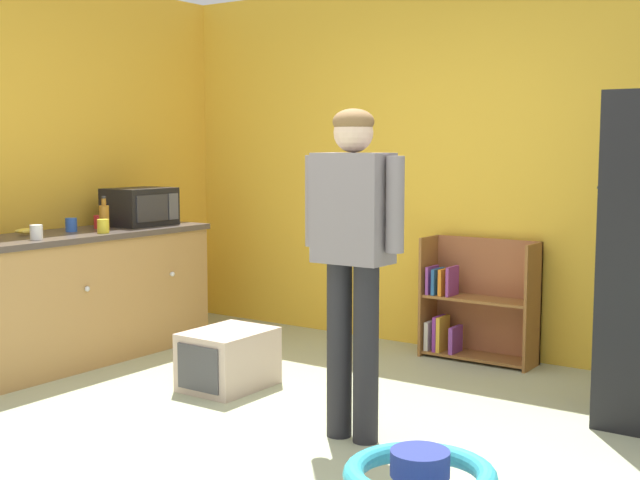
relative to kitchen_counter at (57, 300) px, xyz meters
The scene contains 14 objects.
ground_plane 2.27m from the kitchen_counter, ahead, with size 12.00×12.00×0.00m, color #A5AC8A.
back_wall 3.09m from the kitchen_counter, 41.84° to the left, with size 5.20×0.06×2.70m, color yellow.
left_side_wall 1.09m from the kitchen_counter, 134.05° to the left, with size 0.06×2.99×2.70m, color yellow.
kitchen_counter is the anchor object (origin of this frame).
bookshelf 2.88m from the kitchen_counter, 38.46° to the left, with size 0.80×0.28×0.85m.
standing_person 2.51m from the kitchen_counter, ahead, with size 0.57×0.22×1.68m.
pet_carrier 1.36m from the kitchen_counter, 10.75° to the left, with size 0.42×0.55×0.36m.
microwave 0.99m from the kitchen_counter, 91.11° to the left, with size 0.37×0.48×0.28m.
banana_bunch 0.51m from the kitchen_counter, 131.20° to the right, with size 0.12×0.16×0.04m.
amber_bottle 0.65m from the kitchen_counter, 71.40° to the left, with size 0.07×0.07×0.25m.
red_cup 0.68m from the kitchen_counter, 99.60° to the left, with size 0.08×0.08×0.10m, color red.
blue_cup 0.53m from the kitchen_counter, 107.70° to the left, with size 0.08×0.08×0.10m, color blue.
yellow_cup 0.59m from the kitchen_counter, 50.82° to the left, with size 0.08×0.08×0.10m, color yellow.
white_cup 0.59m from the kitchen_counter, 57.97° to the right, with size 0.08×0.08×0.10m, color white.
Camera 1 is at (2.53, -3.29, 1.50)m, focal length 47.73 mm.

